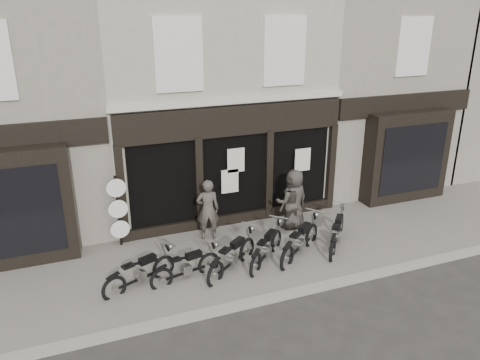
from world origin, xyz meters
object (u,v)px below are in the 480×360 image
object	(u,v)px
motorcycle_3	(267,250)
motorcycle_4	(300,244)
motorcycle_5	(337,235)
man_left	(208,209)
man_right	(294,199)
motorcycle_1	(187,269)
advert_sign_post	(119,214)
motorcycle_0	(141,275)
motorcycle_2	(232,259)
man_centre	(289,202)

from	to	relation	value
motorcycle_3	motorcycle_4	xyz separation A→B (m)	(1.00, -0.05, 0.03)
motorcycle_4	motorcycle_5	bearing A→B (deg)	-32.28
man_left	man_right	world-z (taller)	man_right
motorcycle_1	man_right	bearing A→B (deg)	9.72
advert_sign_post	man_right	bearing A→B (deg)	-8.40
motorcycle_1	motorcycle_3	world-z (taller)	motorcycle_3
motorcycle_0	motorcycle_1	bearing A→B (deg)	-27.85
motorcycle_2	motorcycle_3	size ratio (longest dim) A/B	1.10
motorcycle_0	motorcycle_2	bearing A→B (deg)	-25.11
man_left	man_right	xyz separation A→B (m)	(2.71, -0.25, 0.02)
motorcycle_3	motorcycle_5	size ratio (longest dim) A/B	0.91
motorcycle_2	man_left	distance (m)	2.02
motorcycle_2	motorcycle_5	bearing A→B (deg)	-33.63
motorcycle_0	advert_sign_post	xyz separation A→B (m)	(-0.17, 2.29, 0.70)
man_right	man_centre	bearing A→B (deg)	-22.14
motorcycle_0	motorcycle_1	size ratio (longest dim) A/B	1.00
motorcycle_0	man_right	world-z (taller)	man_right
motorcycle_3	motorcycle_4	world-z (taller)	motorcycle_4
man_left	man_right	bearing A→B (deg)	-173.32
motorcycle_1	man_centre	xyz separation A→B (m)	(3.73, 1.70, 0.61)
man_right	motorcycle_4	bearing A→B (deg)	58.15
motorcycle_0	man_left	xyz separation A→B (m)	(2.33, 1.80, 0.65)
motorcycle_0	motorcycle_3	bearing A→B (deg)	-22.40
motorcycle_3	advert_sign_post	world-z (taller)	advert_sign_post
motorcycle_0	motorcycle_2	distance (m)	2.38
motorcycle_0	motorcycle_4	bearing A→B (deg)	-22.96
motorcycle_1	motorcycle_5	distance (m)	4.53
motorcycle_2	motorcycle_5	world-z (taller)	motorcycle_5
motorcycle_2	motorcycle_5	distance (m)	3.29
motorcycle_4	motorcycle_0	bearing A→B (deg)	142.57
advert_sign_post	man_left	bearing A→B (deg)	-11.40
motorcycle_0	motorcycle_3	distance (m)	3.42
motorcycle_1	motorcycle_5	xyz separation A→B (m)	(4.52, 0.15, 0.06)
motorcycle_3	motorcycle_4	size ratio (longest dim) A/B	0.87
motorcycle_5	man_left	size ratio (longest dim) A/B	1.02
motorcycle_5	advert_sign_post	world-z (taller)	advert_sign_post
motorcycle_2	man_centre	bearing A→B (deg)	-2.15
man_centre	man_left	bearing A→B (deg)	7.94
motorcycle_4	man_right	bearing A→B (deg)	32.15
motorcycle_1	motorcycle_3	xyz separation A→B (m)	(2.27, 0.10, 0.03)
motorcycle_3	motorcycle_5	xyz separation A→B (m)	(2.25, 0.05, 0.02)
motorcycle_1	man_left	size ratio (longest dim) A/B	1.06
motorcycle_5	motorcycle_0	bearing A→B (deg)	130.99
motorcycle_0	man_left	size ratio (longest dim) A/B	1.06
motorcycle_4	man_right	xyz separation A→B (m)	(0.62, 1.61, 0.62)
motorcycle_1	man_centre	distance (m)	4.15
man_right	advert_sign_post	xyz separation A→B (m)	(-5.21, 0.74, 0.03)
motorcycle_5	motorcycle_2	bearing A→B (deg)	133.37
motorcycle_0	motorcycle_4	world-z (taller)	motorcycle_4
motorcycle_4	advert_sign_post	distance (m)	5.19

